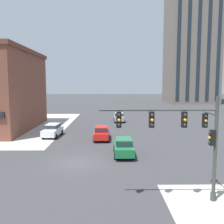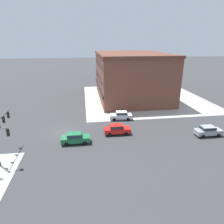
{
  "view_description": "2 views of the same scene",
  "coord_description": "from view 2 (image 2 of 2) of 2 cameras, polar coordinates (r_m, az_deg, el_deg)",
  "views": [
    {
      "loc": [
        2.72,
        -21.08,
        6.78
      ],
      "look_at": [
        3.08,
        7.48,
        3.62
      ],
      "focal_mm": 39.59,
      "sensor_mm": 36.0,
      "label": 1
    },
    {
      "loc": [
        32.71,
        3.74,
        15.07
      ],
      "look_at": [
        -2.6,
        8.79,
        2.42
      ],
      "focal_mm": 32.51,
      "sensor_mm": 36.0,
      "label": 2
    }
  ],
  "objects": [
    {
      "name": "ground_plane",
      "position": [
        36.21,
        -13.37,
        -5.64
      ],
      "size": [
        320.0,
        320.0,
        0.0
      ],
      "primitive_type": "plane",
      "color": "#38383A"
    },
    {
      "name": "car_main_southbound_near",
      "position": [
        37.39,
        25.38,
        -4.72
      ],
      "size": [
        1.9,
        4.41,
        1.68
      ],
      "color": "#99999E",
      "rests_on": "ground"
    },
    {
      "name": "sidewalk_far_corner",
      "position": [
        57.18,
        8.71,
        4.02
      ],
      "size": [
        32.0,
        32.0,
        0.02
      ],
      "primitive_type": "cube",
      "color": "#B7B2A8",
      "rests_on": "ground"
    },
    {
      "name": "car_main_northbound_far",
      "position": [
        31.93,
        -10.3,
        -7.12
      ],
      "size": [
        1.9,
        4.4,
        1.68
      ],
      "color": "#1E6B3D",
      "rests_on": "ground"
    },
    {
      "name": "car_main_southbound_far",
      "position": [
        34.39,
        1.4,
        -4.78
      ],
      "size": [
        1.93,
        4.42,
        1.68
      ],
      "color": "red",
      "rests_on": "ground"
    },
    {
      "name": "traffic_signal_main",
      "position": [
        29.78,
        -28.9,
        -4.95
      ],
      "size": [
        6.83,
        2.09,
        6.13
      ],
      "color": "#383D38",
      "rests_on": "ground"
    },
    {
      "name": "car_main_northbound_near",
      "position": [
        40.59,
        2.54,
        -0.9
      ],
      "size": [
        2.14,
        4.52,
        1.68
      ],
      "color": "silver",
      "rests_on": "ground"
    },
    {
      "name": "storefront_block_near_corner",
      "position": [
        56.12,
        5.35,
        10.15
      ],
      "size": [
        24.79,
        17.71,
        12.0
      ],
      "color": "brown",
      "rests_on": "ground"
    }
  ]
}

